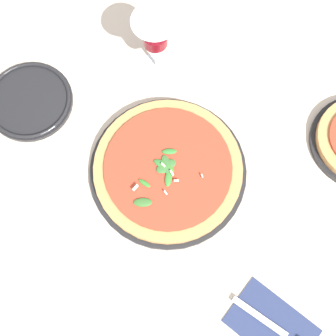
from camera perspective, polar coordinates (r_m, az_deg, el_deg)
The scene contains 6 objects.
ground_plane at distance 0.96m, azimuth 1.58°, elevation -2.50°, with size 6.00×6.00×0.00m, color beige.
pizza_arugula_main at distance 0.95m, azimuth -0.01°, elevation -0.24°, with size 0.32×0.32×0.05m.
wine_glass at distance 0.96m, azimuth -1.59°, elevation 15.99°, with size 0.09×0.09×0.17m.
napkin at distance 0.94m, azimuth 12.55°, elevation -18.27°, with size 0.18×0.14×0.01m.
fork at distance 0.94m, azimuth 13.00°, elevation -18.49°, with size 0.19×0.05×0.00m.
side_plate_white at distance 1.06m, azimuth -16.53°, elevation 7.89°, with size 0.19×0.19×0.02m.
Camera 1 is at (0.07, -0.24, 0.93)m, focal length 50.00 mm.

